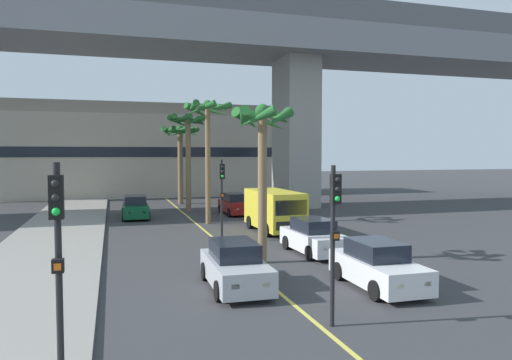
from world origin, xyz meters
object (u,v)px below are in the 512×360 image
at_px(car_queue_fifth, 314,237).
at_px(palm_tree_mid_median, 208,123).
at_px(car_queue_fourth, 235,267).
at_px(traffic_light_median_far, 222,189).
at_px(palm_tree_farthest_median, 188,132).
at_px(car_queue_front, 235,205).
at_px(traffic_light_left_sidewalk_corner, 58,247).
at_px(car_queue_second, 135,208).
at_px(palm_tree_near_median, 262,139).
at_px(traffic_light_median_near, 334,223).
at_px(delivery_van, 274,210).
at_px(car_queue_third, 377,266).
at_px(palm_tree_far_median, 180,141).

height_order(car_queue_fifth, palm_tree_mid_median, palm_tree_mid_median).
distance_m(car_queue_fourth, traffic_light_median_far, 8.60).
bearing_deg(palm_tree_farthest_median, car_queue_front, -40.21).
xyz_separation_m(car_queue_fifth, traffic_light_left_sidewalk_corner, (-9.60, -10.86, 2.14)).
bearing_deg(car_queue_front, palm_tree_farthest_median, 139.79).
bearing_deg(car_queue_front, car_queue_second, -178.73).
bearing_deg(palm_tree_near_median, traffic_light_median_far, 96.58).
height_order(traffic_light_median_near, palm_tree_near_median, palm_tree_near_median).
height_order(car_queue_front, traffic_light_median_far, traffic_light_median_far).
distance_m(delivery_van, traffic_light_left_sidewalk_corner, 19.73).
height_order(car_queue_second, traffic_light_median_far, traffic_light_median_far).
bearing_deg(traffic_light_median_near, car_queue_front, 81.93).
distance_m(car_queue_third, palm_tree_farthest_median, 23.68).
bearing_deg(traffic_light_median_far, palm_tree_far_median, 88.34).
xyz_separation_m(car_queue_fifth, palm_tree_near_median, (-2.81, -1.11, 4.36)).
bearing_deg(palm_tree_far_median, traffic_light_median_near, -90.77).
relative_size(traffic_light_median_far, palm_tree_near_median, 0.65).
bearing_deg(palm_tree_far_median, car_queue_third, -84.82).
distance_m(car_queue_front, car_queue_fifth, 14.55).
distance_m(car_queue_second, palm_tree_near_median, 16.69).
bearing_deg(traffic_light_median_far, traffic_light_median_near, -89.39).
xyz_separation_m(traffic_light_median_far, palm_tree_mid_median, (0.58, 6.61, 3.74)).
bearing_deg(car_queue_third, palm_tree_near_median, 119.51).
xyz_separation_m(car_queue_second, car_queue_fourth, (2.39, -18.79, 0.00)).
xyz_separation_m(car_queue_second, traffic_light_left_sidewalk_corner, (-2.43, -25.25, 2.14)).
distance_m(delivery_van, palm_tree_mid_median, 7.35).
bearing_deg(traffic_light_median_far, traffic_light_left_sidewalk_corner, -112.94).
xyz_separation_m(palm_tree_near_median, palm_tree_far_median, (-0.01, 24.34, 0.57)).
height_order(car_queue_fourth, palm_tree_farthest_median, palm_tree_farthest_median).
bearing_deg(palm_tree_mid_median, car_queue_third, -80.87).
bearing_deg(palm_tree_far_median, traffic_light_left_sidewalk_corner, -101.26).
relative_size(car_queue_fourth, traffic_light_median_far, 0.98).
distance_m(traffic_light_median_near, palm_tree_farthest_median, 26.04).
height_order(palm_tree_mid_median, palm_tree_farthest_median, palm_tree_mid_median).
bearing_deg(car_queue_third, palm_tree_farthest_median, 97.07).
bearing_deg(traffic_light_left_sidewalk_corner, car_queue_front, 69.21).
bearing_deg(traffic_light_median_far, palm_tree_farthest_median, 88.50).
bearing_deg(palm_tree_near_median, delivery_van, 67.51).
height_order(car_queue_fourth, traffic_light_median_near, traffic_light_median_near).
xyz_separation_m(palm_tree_far_median, palm_tree_farthest_median, (-0.21, -6.07, 0.47)).
distance_m(traffic_light_left_sidewalk_corner, palm_tree_farthest_median, 28.96).
distance_m(car_queue_third, palm_tree_far_median, 29.49).
bearing_deg(traffic_light_median_near, palm_tree_mid_median, 88.65).
relative_size(car_queue_third, palm_tree_mid_median, 0.52).
bearing_deg(palm_tree_near_median, car_queue_fifth, 21.66).
bearing_deg(car_queue_front, traffic_light_left_sidewalk_corner, -110.79).
bearing_deg(car_queue_fifth, car_queue_second, 116.48).
xyz_separation_m(car_queue_third, traffic_light_median_near, (-3.05, -2.94, 1.99)).
distance_m(car_queue_fifth, delivery_van, 6.21).
xyz_separation_m(car_queue_second, palm_tree_mid_median, (4.38, -3.94, 5.74)).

